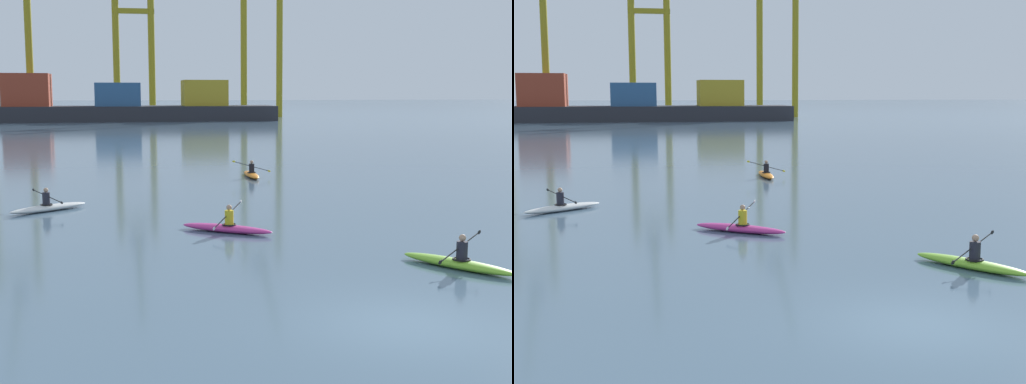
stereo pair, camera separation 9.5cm
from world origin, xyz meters
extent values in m
plane|color=slate|center=(0.00, 0.00, 0.00)|extent=(800.00, 800.00, 0.00)
cube|color=#28282D|center=(-5.74, 105.04, 1.23)|extent=(51.50, 9.40, 2.46)
cube|color=#993823|center=(-19.90, 105.04, 5.05)|extent=(7.21, 6.58, 5.18)
cube|color=#2D5684|center=(-5.74, 105.04, 4.33)|extent=(7.21, 6.58, 3.75)
cube|color=#B29323|center=(8.43, 105.04, 4.57)|extent=(7.21, 6.58, 4.23)
cylinder|color=olive|center=(-20.17, 112.60, 14.88)|extent=(1.20, 1.20, 29.76)
cylinder|color=olive|center=(-5.80, 118.05, 11.22)|extent=(1.20, 1.20, 22.43)
cylinder|color=olive|center=(0.50, 118.05, 11.22)|extent=(1.20, 1.20, 22.43)
cube|color=olive|center=(-2.65, 118.05, 19.07)|extent=(7.50, 0.90, 0.90)
cylinder|color=olive|center=(17.63, 119.06, 14.08)|extent=(1.20, 1.20, 28.16)
cylinder|color=olive|center=(24.47, 119.06, 14.08)|extent=(1.20, 1.20, 28.16)
ellipsoid|color=orange|center=(1.49, 25.64, 0.13)|extent=(0.61, 3.40, 0.26)
torus|color=black|center=(1.49, 25.54, 0.27)|extent=(0.49, 0.49, 0.05)
cylinder|color=black|center=(1.49, 25.54, 0.51)|extent=(0.30, 0.30, 0.50)
sphere|color=tan|center=(1.49, 25.54, 0.86)|extent=(0.19, 0.19, 0.19)
cylinder|color=black|center=(1.49, 25.59, 0.61)|extent=(2.03, 0.04, 0.61)
ellipsoid|color=yellow|center=(0.48, 25.59, 0.90)|extent=(0.20, 0.04, 0.16)
ellipsoid|color=yellow|center=(2.50, 25.60, 0.32)|extent=(0.20, 0.04, 0.16)
ellipsoid|color=silver|center=(-8.62, 15.93, 0.13)|extent=(3.09, 2.50, 0.26)
torus|color=black|center=(-8.70, 15.87, 0.27)|extent=(0.69, 0.69, 0.05)
cylinder|color=#23232D|center=(-8.70, 15.87, 0.51)|extent=(0.30, 0.30, 0.50)
sphere|color=tan|center=(-8.70, 15.87, 0.86)|extent=(0.19, 0.19, 0.19)
cylinder|color=black|center=(-8.66, 15.90, 0.61)|extent=(1.26, 1.70, 0.34)
ellipsoid|color=black|center=(-9.28, 16.74, 0.76)|extent=(0.15, 0.18, 0.14)
ellipsoid|color=black|center=(-8.04, 15.07, 0.46)|extent=(0.15, 0.18, 0.14)
ellipsoid|color=#C13384|center=(-2.25, 10.29, 0.13)|extent=(3.11, 2.47, 0.26)
torus|color=black|center=(-2.17, 10.23, 0.27)|extent=(0.68, 0.68, 0.05)
cylinder|color=gold|center=(-2.17, 10.23, 0.51)|extent=(0.30, 0.30, 0.50)
sphere|color=tan|center=(-2.17, 10.23, 0.86)|extent=(0.19, 0.19, 0.19)
cylinder|color=black|center=(-2.21, 10.26, 0.61)|extent=(1.20, 1.66, 0.64)
ellipsoid|color=silver|center=(-2.80, 9.44, 0.31)|extent=(0.15, 0.19, 0.16)
ellipsoid|color=silver|center=(-1.63, 11.07, 0.91)|extent=(0.15, 0.19, 0.16)
ellipsoid|color=#7ABC2D|center=(3.16, 4.14, 0.13)|extent=(2.39, 3.16, 0.26)
torus|color=black|center=(3.21, 4.06, 0.27)|extent=(0.68, 0.68, 0.05)
cylinder|color=#23232D|center=(3.21, 4.06, 0.51)|extent=(0.30, 0.30, 0.50)
sphere|color=tan|center=(3.21, 4.06, 0.86)|extent=(0.19, 0.19, 0.19)
cylinder|color=black|center=(3.19, 4.10, 0.61)|extent=(1.72, 1.17, 0.54)
ellipsoid|color=black|center=(2.34, 3.53, 0.36)|extent=(0.19, 0.15, 0.15)
ellipsoid|color=black|center=(4.03, 4.67, 0.86)|extent=(0.19, 0.15, 0.15)
camera|label=1|loc=(-5.79, -13.13, 4.74)|focal=49.57mm
camera|label=2|loc=(-5.70, -13.15, 4.74)|focal=49.57mm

